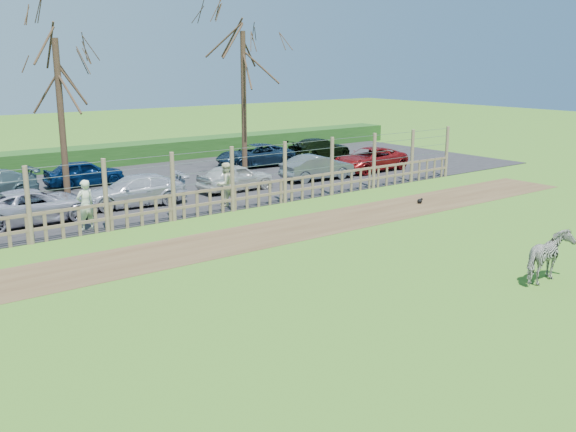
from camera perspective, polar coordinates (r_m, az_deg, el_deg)
ground at (r=17.09m, az=2.39°, el=-5.65°), size 120.00×120.00×0.00m
dirt_strip at (r=20.60m, az=-5.59°, el=-2.31°), size 34.00×2.80×0.01m
asphalt at (r=29.37m, az=-15.88°, el=2.10°), size 44.00×13.00×0.04m
hedge at (r=35.82m, az=-20.07°, el=4.66°), size 46.00×2.00×1.10m
fence at (r=23.38m, az=-10.14°, el=1.49°), size 30.16×0.16×2.50m
tree_mid at (r=27.23m, az=-19.75°, el=11.24°), size 4.80×4.80×6.83m
tree_right at (r=31.58m, az=-4.00°, el=12.90°), size 4.80×4.80×7.35m
zebra at (r=17.99m, az=22.19°, el=-3.43°), size 1.69×0.94×1.36m
visitor_a at (r=22.69m, az=-17.56°, el=0.95°), size 0.69×0.51×1.72m
visitor_b at (r=25.35m, az=-5.59°, el=2.81°), size 0.93×0.78×1.72m
crow at (r=26.49m, az=11.64°, el=1.31°), size 0.27×0.20×0.22m
car_2 at (r=24.40m, az=-21.66°, el=0.84°), size 4.34×2.04×1.20m
car_3 at (r=26.06m, az=-13.51°, el=2.21°), size 4.32×2.22×1.20m
car_4 at (r=28.37m, az=-4.68°, el=3.46°), size 3.58×1.57×1.20m
car_5 at (r=30.94m, az=2.63°, el=4.34°), size 3.75×1.61×1.20m
car_6 at (r=33.69m, az=7.24°, el=5.02°), size 4.42×2.22×1.20m
car_10 at (r=30.81m, az=-17.65°, el=3.67°), size 3.58×1.57×1.20m
car_12 at (r=34.91m, az=-2.97°, el=5.41°), size 4.50×2.42×1.20m
car_13 at (r=37.60m, az=2.82°, el=6.01°), size 4.22×1.90×1.20m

